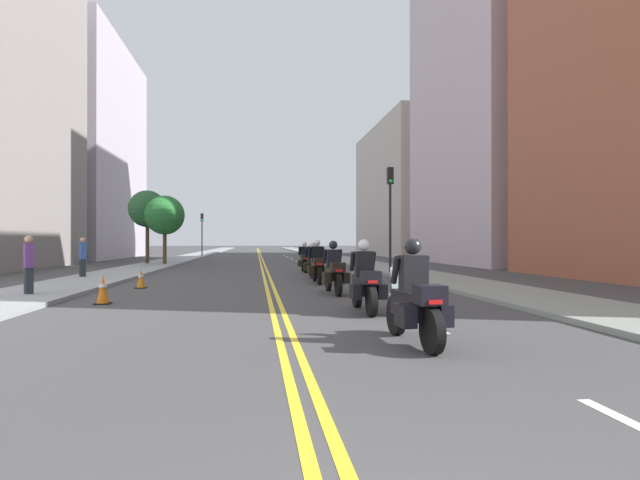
{
  "coord_description": "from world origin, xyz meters",
  "views": [
    {
      "loc": [
        -0.5,
        -1.47,
        1.59
      ],
      "look_at": [
        1.89,
        17.13,
        1.64
      ],
      "focal_mm": 28.24,
      "sensor_mm": 36.0,
      "label": 1
    }
  ],
  "objects_px": {
    "traffic_light_near": "(390,201)",
    "pedestrian_1": "(29,266)",
    "motorcycle_0": "(415,302)",
    "street_tree_0": "(147,209)",
    "pedestrian_0": "(83,258)",
    "motorcycle_3": "(317,265)",
    "motorcycle_1": "(365,283)",
    "motorcycle_4": "(312,263)",
    "motorcycle_5": "(305,260)",
    "traffic_cone_1": "(103,290)",
    "street_tree_1": "(165,215)",
    "traffic_cone_0": "(141,279)",
    "motorcycle_2": "(334,272)",
    "traffic_light_far": "(202,227)"
  },
  "relations": [
    {
      "from": "motorcycle_3",
      "to": "motorcycle_0",
      "type": "bearing_deg",
      "value": -89.2
    },
    {
      "from": "traffic_cone_1",
      "to": "street_tree_0",
      "type": "xyz_separation_m",
      "value": [
        -3.42,
        21.91,
        3.4
      ]
    },
    {
      "from": "traffic_cone_0",
      "to": "traffic_light_far",
      "type": "relative_size",
      "value": 0.15
    },
    {
      "from": "motorcycle_1",
      "to": "traffic_light_far",
      "type": "relative_size",
      "value": 0.49
    },
    {
      "from": "traffic_light_near",
      "to": "traffic_cone_0",
      "type": "bearing_deg",
      "value": -150.54
    },
    {
      "from": "pedestrian_0",
      "to": "street_tree_1",
      "type": "distance_m",
      "value": 12.21
    },
    {
      "from": "motorcycle_5",
      "to": "traffic_cone_1",
      "type": "height_order",
      "value": "motorcycle_5"
    },
    {
      "from": "motorcycle_2",
      "to": "traffic_cone_0",
      "type": "distance_m",
      "value": 6.76
    },
    {
      "from": "traffic_light_near",
      "to": "pedestrian_1",
      "type": "distance_m",
      "value": 15.5
    },
    {
      "from": "pedestrian_1",
      "to": "street_tree_0",
      "type": "xyz_separation_m",
      "value": [
        -0.96,
        20.23,
        2.86
      ]
    },
    {
      "from": "traffic_light_far",
      "to": "traffic_light_near",
      "type": "bearing_deg",
      "value": -67.78
    },
    {
      "from": "traffic_cone_1",
      "to": "pedestrian_1",
      "type": "relative_size",
      "value": 0.42
    },
    {
      "from": "motorcycle_0",
      "to": "street_tree_0",
      "type": "height_order",
      "value": "street_tree_0"
    },
    {
      "from": "motorcycle_5",
      "to": "traffic_light_near",
      "type": "bearing_deg",
      "value": -29.24
    },
    {
      "from": "motorcycle_0",
      "to": "traffic_cone_0",
      "type": "distance_m",
      "value": 12.0
    },
    {
      "from": "motorcycle_4",
      "to": "street_tree_1",
      "type": "distance_m",
      "value": 14.86
    },
    {
      "from": "motorcycle_1",
      "to": "pedestrian_0",
      "type": "height_order",
      "value": "pedestrian_0"
    },
    {
      "from": "motorcycle_3",
      "to": "traffic_cone_0",
      "type": "height_order",
      "value": "motorcycle_3"
    },
    {
      "from": "pedestrian_1",
      "to": "street_tree_0",
      "type": "bearing_deg",
      "value": 150.33
    },
    {
      "from": "street_tree_0",
      "to": "motorcycle_5",
      "type": "bearing_deg",
      "value": -44.61
    },
    {
      "from": "motorcycle_5",
      "to": "traffic_cone_1",
      "type": "xyz_separation_m",
      "value": [
        -6.34,
        -12.28,
        -0.28
      ]
    },
    {
      "from": "motorcycle_2",
      "to": "pedestrian_0",
      "type": "bearing_deg",
      "value": 141.32
    },
    {
      "from": "motorcycle_4",
      "to": "motorcycle_2",
      "type": "bearing_deg",
      "value": -87.57
    },
    {
      "from": "motorcycle_3",
      "to": "street_tree_0",
      "type": "relative_size",
      "value": 0.44
    },
    {
      "from": "motorcycle_5",
      "to": "pedestrian_1",
      "type": "relative_size",
      "value": 1.18
    },
    {
      "from": "motorcycle_2",
      "to": "motorcycle_4",
      "type": "xyz_separation_m",
      "value": [
        0.12,
        6.96,
        -0.02
      ]
    },
    {
      "from": "motorcycle_5",
      "to": "traffic_cone_0",
      "type": "bearing_deg",
      "value": -129.26
    },
    {
      "from": "motorcycle_0",
      "to": "street_tree_0",
      "type": "bearing_deg",
      "value": 105.92
    },
    {
      "from": "pedestrian_0",
      "to": "pedestrian_1",
      "type": "bearing_deg",
      "value": -25.56
    },
    {
      "from": "traffic_light_near",
      "to": "pedestrian_0",
      "type": "relative_size",
      "value": 2.93
    },
    {
      "from": "motorcycle_1",
      "to": "motorcycle_2",
      "type": "xyz_separation_m",
      "value": [
        -0.07,
        4.0,
        0.01
      ]
    },
    {
      "from": "motorcycle_2",
      "to": "motorcycle_4",
      "type": "height_order",
      "value": "motorcycle_2"
    },
    {
      "from": "motorcycle_1",
      "to": "motorcycle_5",
      "type": "bearing_deg",
      "value": 89.61
    },
    {
      "from": "motorcycle_1",
      "to": "motorcycle_4",
      "type": "xyz_separation_m",
      "value": [
        0.04,
        10.96,
        -0.01
      ]
    },
    {
      "from": "motorcycle_3",
      "to": "pedestrian_0",
      "type": "relative_size",
      "value": 1.27
    },
    {
      "from": "street_tree_0",
      "to": "street_tree_1",
      "type": "bearing_deg",
      "value": -43.29
    },
    {
      "from": "street_tree_1",
      "to": "traffic_cone_0",
      "type": "bearing_deg",
      "value": -82.83
    },
    {
      "from": "motorcycle_3",
      "to": "traffic_light_near",
      "type": "distance_m",
      "value": 6.78
    },
    {
      "from": "motorcycle_4",
      "to": "street_tree_0",
      "type": "distance_m",
      "value": 16.76
    },
    {
      "from": "motorcycle_1",
      "to": "pedestrian_0",
      "type": "distance_m",
      "value": 14.63
    },
    {
      "from": "motorcycle_4",
      "to": "traffic_light_far",
      "type": "bearing_deg",
      "value": 107.9
    },
    {
      "from": "pedestrian_0",
      "to": "motorcycle_3",
      "type": "bearing_deg",
      "value": 38.97
    },
    {
      "from": "motorcycle_4",
      "to": "traffic_cone_0",
      "type": "height_order",
      "value": "motorcycle_4"
    },
    {
      "from": "motorcycle_3",
      "to": "traffic_light_near",
      "type": "relative_size",
      "value": 0.43
    },
    {
      "from": "motorcycle_2",
      "to": "street_tree_0",
      "type": "xyz_separation_m",
      "value": [
        -9.62,
        20.24,
        3.11
      ]
    },
    {
      "from": "motorcycle_0",
      "to": "motorcycle_4",
      "type": "distance_m",
      "value": 14.51
    },
    {
      "from": "traffic_light_near",
      "to": "street_tree_1",
      "type": "relative_size",
      "value": 1.12
    },
    {
      "from": "pedestrian_0",
      "to": "traffic_light_near",
      "type": "bearing_deg",
      "value": 63.56
    },
    {
      "from": "motorcycle_3",
      "to": "motorcycle_1",
      "type": "bearing_deg",
      "value": -88.98
    },
    {
      "from": "traffic_cone_0",
      "to": "street_tree_0",
      "type": "bearing_deg",
      "value": 101.0
    }
  ]
}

